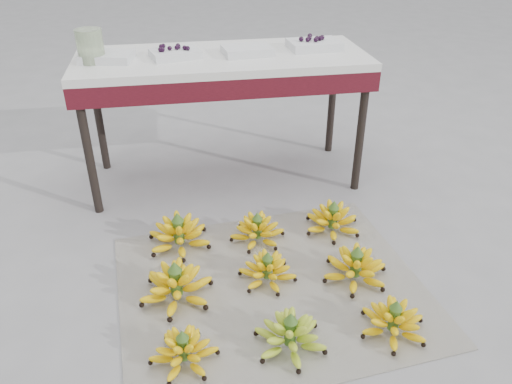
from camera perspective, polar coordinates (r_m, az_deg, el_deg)
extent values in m
plane|color=gray|center=(2.17, 3.20, -10.30)|extent=(60.00, 60.00, 0.00)
cube|color=beige|center=(2.14, 1.78, -10.83)|extent=(1.35, 1.17, 0.01)
ellipsoid|color=#FFD602|center=(1.85, -8.23, -17.83)|extent=(0.28, 0.28, 0.07)
ellipsoid|color=#FFD602|center=(1.83, -8.30, -17.18)|extent=(0.20, 0.20, 0.05)
ellipsoid|color=#FFD602|center=(1.81, -8.37, -16.55)|extent=(0.13, 0.13, 0.04)
cylinder|color=#395D1F|center=(1.83, -8.30, -17.18)|extent=(0.04, 0.04, 0.10)
cone|color=#395D1F|center=(1.78, -8.45, -15.83)|extent=(0.05, 0.05, 0.04)
ellipsoid|color=olive|center=(1.88, 3.90, -16.36)|extent=(0.28, 0.28, 0.08)
ellipsoid|color=olive|center=(1.86, 3.94, -15.63)|extent=(0.19, 0.19, 0.06)
ellipsoid|color=olive|center=(1.83, 3.97, -14.93)|extent=(0.13, 0.13, 0.05)
cylinder|color=#395D1F|center=(1.86, 3.94, -15.63)|extent=(0.04, 0.04, 0.11)
cone|color=#395D1F|center=(1.81, 4.01, -14.11)|extent=(0.05, 0.05, 0.04)
ellipsoid|color=#FFD602|center=(1.99, 15.38, -14.37)|extent=(0.26, 0.26, 0.08)
ellipsoid|color=#FFD602|center=(1.97, 15.51, -13.69)|extent=(0.18, 0.18, 0.06)
ellipsoid|color=#FFD602|center=(1.95, 15.64, -13.03)|extent=(0.12, 0.12, 0.05)
cylinder|color=#395D1F|center=(1.97, 15.51, -13.69)|extent=(0.04, 0.04, 0.10)
cone|color=#395D1F|center=(1.93, 15.78, -12.28)|extent=(0.05, 0.05, 0.04)
ellipsoid|color=#FFD602|center=(2.08, -9.04, -10.89)|extent=(0.31, 0.31, 0.09)
ellipsoid|color=#FFD602|center=(2.06, -9.13, -10.08)|extent=(0.22, 0.22, 0.07)
ellipsoid|color=#FFD602|center=(2.03, -9.22, -9.29)|extent=(0.14, 0.14, 0.06)
cylinder|color=#395D1F|center=(2.06, -9.13, -10.08)|extent=(0.05, 0.05, 0.12)
cone|color=#395D1F|center=(2.01, -9.31, -8.39)|extent=(0.06, 0.06, 0.04)
ellipsoid|color=#FFD602|center=(2.15, 1.31, -9.25)|extent=(0.29, 0.29, 0.07)
ellipsoid|color=#FFD602|center=(2.13, 1.32, -8.59)|extent=(0.20, 0.20, 0.05)
ellipsoid|color=#FFD602|center=(2.11, 1.33, -7.97)|extent=(0.13, 0.13, 0.05)
cylinder|color=#395D1F|center=(2.13, 1.32, -8.59)|extent=(0.04, 0.04, 0.10)
cone|color=#395D1F|center=(2.09, 1.34, -7.25)|extent=(0.05, 0.05, 0.04)
ellipsoid|color=#FFD602|center=(2.19, 11.25, -8.80)|extent=(0.32, 0.32, 0.08)
ellipsoid|color=#FFD602|center=(2.17, 11.35, -8.06)|extent=(0.23, 0.23, 0.06)
ellipsoid|color=#FFD602|center=(2.15, 11.44, -7.34)|extent=(0.15, 0.15, 0.05)
cylinder|color=#395D1F|center=(2.17, 11.35, -8.06)|extent=(0.05, 0.05, 0.11)
cone|color=#395D1F|center=(2.13, 11.55, -6.52)|extent=(0.05, 0.05, 0.04)
ellipsoid|color=#FFD602|center=(2.37, -8.76, -5.17)|extent=(0.32, 0.32, 0.09)
ellipsoid|color=#FFD602|center=(2.34, -8.83, -4.41)|extent=(0.23, 0.23, 0.07)
ellipsoid|color=#FFD602|center=(2.32, -8.90, -3.67)|extent=(0.15, 0.15, 0.06)
cylinder|color=#395D1F|center=(2.34, -8.83, -4.41)|extent=(0.05, 0.05, 0.12)
cone|color=#395D1F|center=(2.30, -8.98, -2.83)|extent=(0.06, 0.06, 0.04)
ellipsoid|color=#FFD602|center=(2.38, 0.16, -4.73)|extent=(0.34, 0.34, 0.08)
ellipsoid|color=#FFD602|center=(2.36, 0.16, -4.07)|extent=(0.24, 0.24, 0.06)
ellipsoid|color=#FFD602|center=(2.34, 0.16, -3.44)|extent=(0.15, 0.15, 0.05)
cylinder|color=#395D1F|center=(2.36, 0.16, -4.07)|extent=(0.04, 0.04, 0.10)
cone|color=#395D1F|center=(2.32, 0.16, -2.73)|extent=(0.05, 0.05, 0.04)
ellipsoid|color=#FFD602|center=(2.47, 8.72, -3.52)|extent=(0.33, 0.33, 0.08)
ellipsoid|color=#FFD602|center=(2.45, 8.79, -2.83)|extent=(0.24, 0.24, 0.06)
ellipsoid|color=#FFD602|center=(2.44, 8.85, -2.17)|extent=(0.15, 0.15, 0.05)
cylinder|color=#395D1F|center=(2.45, 8.79, -2.83)|extent=(0.04, 0.04, 0.11)
cone|color=#395D1F|center=(2.42, 8.92, -1.42)|extent=(0.05, 0.05, 0.04)
cylinder|color=black|center=(2.59, -18.60, 4.31)|extent=(0.04, 0.04, 0.68)
cylinder|color=black|center=(2.73, 11.87, 6.67)|extent=(0.04, 0.04, 0.68)
cylinder|color=black|center=(3.05, -17.58, 8.40)|extent=(0.04, 0.04, 0.68)
cylinder|color=black|center=(3.17, 8.70, 10.32)|extent=(0.04, 0.04, 0.68)
cube|color=#540F1B|center=(2.70, -3.85, 13.54)|extent=(1.50, 0.60, 0.10)
cube|color=silver|center=(2.68, -3.90, 14.97)|extent=(1.50, 0.60, 0.04)
cube|color=silver|center=(2.66, -16.67, 14.59)|extent=(0.28, 0.22, 0.04)
cube|color=silver|center=(2.65, -9.23, 15.35)|extent=(0.27, 0.22, 0.04)
sphere|color=black|center=(2.61, -10.88, 15.68)|extent=(0.02, 0.02, 0.02)
sphere|color=black|center=(2.68, -10.55, 16.11)|extent=(0.02, 0.02, 0.02)
sphere|color=black|center=(2.63, -8.16, 16.00)|extent=(0.02, 0.02, 0.02)
sphere|color=black|center=(2.63, -9.85, 15.89)|extent=(0.02, 0.02, 0.02)
sphere|color=black|center=(2.62, -7.82, 15.97)|extent=(0.02, 0.02, 0.02)
sphere|color=black|center=(2.67, -10.80, 16.03)|extent=(0.02, 0.02, 0.02)
sphere|color=black|center=(2.64, -9.06, 15.99)|extent=(0.02, 0.02, 0.02)
sphere|color=black|center=(2.66, -8.86, 16.12)|extent=(0.02, 0.02, 0.02)
sphere|color=black|center=(2.68, -8.91, 16.22)|extent=(0.02, 0.02, 0.02)
sphere|color=black|center=(2.61, -10.64, 15.69)|extent=(0.02, 0.02, 0.02)
cube|color=silver|center=(2.67, -1.00, 15.88)|extent=(0.27, 0.21, 0.04)
cube|color=silver|center=(2.80, 6.66, 16.38)|extent=(0.28, 0.21, 0.04)
sphere|color=black|center=(2.76, 6.85, 16.90)|extent=(0.03, 0.03, 0.03)
sphere|color=black|center=(2.81, 7.57, 17.11)|extent=(0.03, 0.03, 0.03)
sphere|color=black|center=(2.79, 7.34, 17.03)|extent=(0.03, 0.03, 0.03)
sphere|color=black|center=(2.76, 5.94, 16.94)|extent=(0.03, 0.03, 0.03)
sphere|color=black|center=(2.79, 6.99, 17.04)|extent=(0.03, 0.03, 0.03)
sphere|color=black|center=(2.79, 6.11, 17.09)|extent=(0.03, 0.03, 0.03)
sphere|color=black|center=(2.76, 5.18, 17.02)|extent=(0.03, 0.03, 0.03)
sphere|color=black|center=(2.84, 6.18, 17.33)|extent=(0.03, 0.03, 0.03)
cylinder|color=beige|center=(2.64, -18.41, 15.55)|extent=(0.17, 0.17, 0.16)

